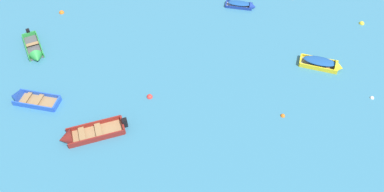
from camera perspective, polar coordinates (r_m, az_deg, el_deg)
name	(u,v)px	position (r m, az deg, el deg)	size (l,w,h in m)	color
rowboat_yellow_back_row_right	(326,64)	(32.47, 19.67, 4.55)	(3.59, 2.59, 1.14)	gray
rowboat_blue_outer_left	(25,98)	(30.78, -23.97, -0.35)	(3.96, 2.53, 1.21)	#99754C
rowboat_deep_blue_midfield_left	(244,5)	(37.50, 7.91, 13.49)	(3.04, 1.90, 0.91)	beige
rowboat_green_cluster_inner	(35,52)	(34.46, -22.69, 6.16)	(2.24, 4.16, 1.10)	#4C4C51
rowboat_maroon_near_camera	(81,135)	(27.08, -16.54, -5.75)	(4.78, 2.03, 1.29)	#99754C
mooring_buoy_near_foreground	(62,13)	(38.56, -19.14, 11.82)	(0.47, 0.47, 0.47)	orange
mooring_buoy_trailing	(362,24)	(38.47, 24.30, 9.95)	(0.47, 0.47, 0.47)	yellow
mooring_buoy_outer_edge	(283,116)	(28.09, 13.58, -2.96)	(0.33, 0.33, 0.33)	orange
mooring_buoy_far_field	(372,98)	(31.52, 25.59, -0.28)	(0.31, 0.31, 0.31)	silver
mooring_buoy_between_boats_right	(150,97)	(28.68, -6.43, -0.15)	(0.45, 0.45, 0.45)	red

